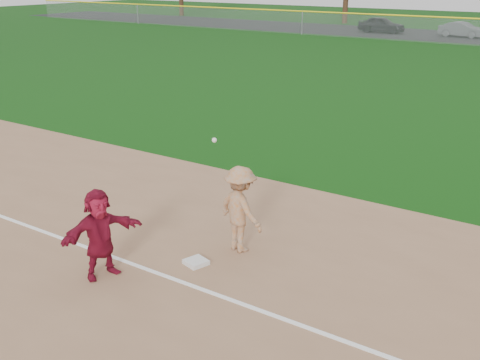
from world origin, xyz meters
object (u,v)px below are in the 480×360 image
Objects in this scene: car_left at (382,25)px; car_mid at (462,30)px; base_runner at (100,233)px; first_base at (196,262)px.

car_mid is at bearing -91.01° from car_left.
base_runner reaches higher than car_left.
base_runner reaches higher than first_base.
car_mid is (-7.63, 45.74, 0.58)m from first_base.
car_left is at bearing 97.49° from car_mid.
car_mid reaches higher than first_base.
base_runner is at bearing -165.81° from car_left.
car_left is at bearing 33.27° from base_runner.
car_mid is (7.21, 0.13, -0.08)m from car_left.
car_left is 7.21m from car_mid.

